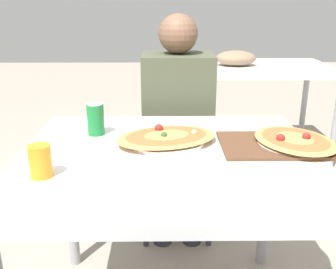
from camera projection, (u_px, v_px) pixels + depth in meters
dining_table at (169, 175)px, 1.39m from camera, size 1.05×0.92×0.75m
chair_far_seated at (177, 143)px, 2.19m from camera, size 0.40×0.40×0.89m
person_seated at (178, 114)px, 2.02m from camera, size 0.36×0.30×1.20m
pizza_main at (166, 138)px, 1.46m from camera, size 0.44×0.37×0.06m
soda_can at (96, 119)px, 1.54m from camera, size 0.07×0.07×0.12m
drink_glass at (40, 161)px, 1.17m from camera, size 0.07×0.07×0.10m
serving_tray at (275, 145)px, 1.43m from camera, size 0.40×0.28×0.01m
pizza_second at (295, 141)px, 1.43m from camera, size 0.36×0.40×0.05m
background_table at (257, 73)px, 3.18m from camera, size 1.10×0.80×0.87m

